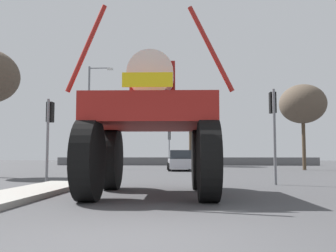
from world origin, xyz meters
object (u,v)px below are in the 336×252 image
Objects in this scene: oversize_sprayer at (153,124)px; streetlight_far_left at (90,111)px; traffic_signal_near_left at (49,122)px; traffic_signal_far_left at (169,140)px; bare_tree_right at (303,104)px; bare_tree_far_center at (191,109)px; traffic_signal_near_right at (273,115)px; sedan_ahead at (180,161)px.

oversize_sprayer is 22.30m from streetlight_far_left.
traffic_signal_near_left is at bearing -80.03° from streetlight_far_left.
bare_tree_right is (10.90, -5.47, 2.57)m from traffic_signal_far_left.
streetlight_far_left is at bearing 99.97° from traffic_signal_near_left.
traffic_signal_near_right is at bearing -82.21° from bare_tree_far_center.
traffic_signal_near_right is 0.56× the size of bare_tree_right.
traffic_signal_near_right is 0.42× the size of streetlight_far_left.
streetlight_far_left is at bearing 125.83° from traffic_signal_near_right.
traffic_signal_far_left is 0.53× the size of bare_tree_right.
traffic_signal_far_left is 7.92m from streetlight_far_left.
sedan_ahead is 9.63m from streetlight_far_left.
sedan_ahead is at bearing -24.20° from streetlight_far_left.
oversize_sprayer is at bearing -69.75° from streetlight_far_left.
sedan_ahead is 13.92m from traffic_signal_near_right.
bare_tree_right is 0.87× the size of bare_tree_far_center.
bare_tree_right is at bearing -47.58° from bare_tree_far_center.
traffic_signal_near_left is at bearing -134.57° from bare_tree_right.
traffic_signal_near_right is 24.98m from bare_tree_far_center.
traffic_signal_far_left is (-1.25, 7.18, 1.89)m from sedan_ahead.
bare_tree_right reaches higher than traffic_signal_far_left.
oversize_sprayer reaches higher than traffic_signal_far_left.
streetlight_far_left is (-2.93, 16.67, 2.43)m from traffic_signal_near_left.
traffic_signal_near_left is 0.92× the size of traffic_signal_near_right.
oversize_sprayer is at bearing -40.81° from traffic_signal_near_left.
traffic_signal_near_right reaches higher than traffic_signal_far_left.
traffic_signal_near_right is at bearing -54.17° from streetlight_far_left.
oversize_sprayer is 0.82× the size of bare_tree_right.
traffic_signal_near_left is at bearing 153.80° from sedan_ahead.
bare_tree_far_center is at bearing 42.14° from streetlight_far_left.
oversize_sprayer is at bearing -117.61° from bare_tree_right.
streetlight_far_left reaches higher than traffic_signal_far_left.
traffic_signal_near_left is 20.64m from traffic_signal_far_left.
traffic_signal_near_right is 20.69m from streetlight_far_left.
traffic_signal_far_left is 5.81m from bare_tree_far_center.
traffic_signal_far_left is at bearing -0.05° from oversize_sprayer.
oversize_sprayer is at bearing -87.63° from traffic_signal_far_left.
streetlight_far_left is 1.32× the size of bare_tree_right.
oversize_sprayer is 1.60× the size of traffic_signal_near_left.
traffic_signal_far_left is 0.46× the size of bare_tree_far_center.
traffic_signal_near_left is at bearing -100.36° from traffic_signal_far_left.
oversize_sprayer is 17.25m from sedan_ahead.
traffic_signal_far_left is (-5.40, 20.30, -0.14)m from traffic_signal_near_right.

